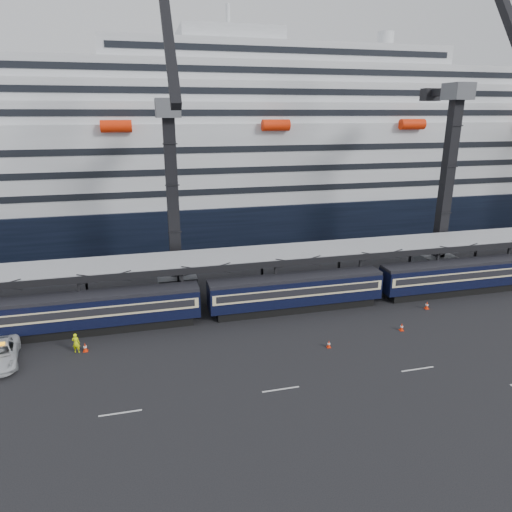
# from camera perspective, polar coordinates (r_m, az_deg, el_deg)

# --- Properties ---
(ground) EXTENTS (260.00, 260.00, 0.00)m
(ground) POSITION_cam_1_polar(r_m,az_deg,el_deg) (45.52, 18.92, -10.36)
(ground) COLOR black
(ground) RESTS_ON ground
(train) EXTENTS (133.05, 3.00, 4.05)m
(train) POSITION_cam_1_polar(r_m,az_deg,el_deg) (50.55, 8.63, -3.98)
(train) COLOR black
(train) RESTS_ON ground
(canopy) EXTENTS (130.00, 6.25, 5.53)m
(canopy) POSITION_cam_1_polar(r_m,az_deg,el_deg) (54.87, 11.68, 0.95)
(canopy) COLOR #93969B
(canopy) RESTS_ON ground
(cruise_ship) EXTENTS (214.09, 28.84, 34.00)m
(cruise_ship) POSITION_cam_1_polar(r_m,az_deg,el_deg) (82.70, 1.59, 11.81)
(cruise_ship) COLOR black
(cruise_ship) RESTS_ON ground
(crane_dark_near) EXTENTS (4.50, 17.75, 35.08)m
(crane_dark_near) POSITION_cam_1_polar(r_m,az_deg,el_deg) (52.65, -10.40, 7.80)
(crane_dark_near) COLOR #4A4D52
(crane_dark_near) RESTS_ON ground
(crane_dark_mid) EXTENTS (4.50, 18.24, 39.64)m
(crane_dark_mid) POSITION_cam_1_polar(r_m,az_deg,el_deg) (64.07, 23.10, 9.69)
(crane_dark_mid) COLOR #4A4D52
(crane_dark_mid) RESTS_ON ground
(worker) EXTENTS (0.75, 0.57, 1.86)m
(worker) POSITION_cam_1_polar(r_m,az_deg,el_deg) (44.34, -21.58, -10.08)
(worker) COLOR #DFF70D
(worker) RESTS_ON ground
(traffic_cone_b) EXTENTS (0.42, 0.42, 0.84)m
(traffic_cone_b) POSITION_cam_1_polar(r_m,az_deg,el_deg) (44.48, -20.58, -10.62)
(traffic_cone_b) COLOR #F42A07
(traffic_cone_b) RESTS_ON ground
(traffic_cone_c) EXTENTS (0.35, 0.35, 0.71)m
(traffic_cone_c) POSITION_cam_1_polar(r_m,az_deg,el_deg) (42.92, 9.09, -10.80)
(traffic_cone_c) COLOR #F42A07
(traffic_cone_c) RESTS_ON ground
(traffic_cone_d) EXTENTS (0.43, 0.43, 0.87)m
(traffic_cone_d) POSITION_cam_1_polar(r_m,az_deg,el_deg) (53.49, 20.58, -5.77)
(traffic_cone_d) COLOR #F42A07
(traffic_cone_d) RESTS_ON ground
(traffic_cone_e) EXTENTS (0.40, 0.40, 0.79)m
(traffic_cone_e) POSITION_cam_1_polar(r_m,az_deg,el_deg) (47.62, 17.75, -8.43)
(traffic_cone_e) COLOR #F42A07
(traffic_cone_e) RESTS_ON ground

